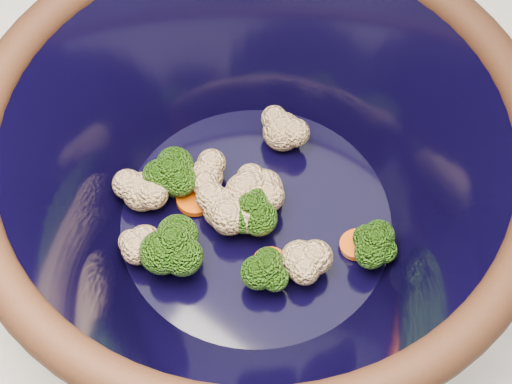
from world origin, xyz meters
The scene contains 3 objects.
counter centered at (0.00, 0.00, 0.45)m, with size 1.20×1.20×0.90m, color beige.
mixing_bowl centered at (-0.09, -0.11, 1.00)m, with size 0.51×0.51×0.18m.
vegetable_pile centered at (-0.10, -0.13, 0.96)m, with size 0.21×0.18×0.05m.
Camera 1 is at (0.09, -0.33, 1.45)m, focal length 50.00 mm.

